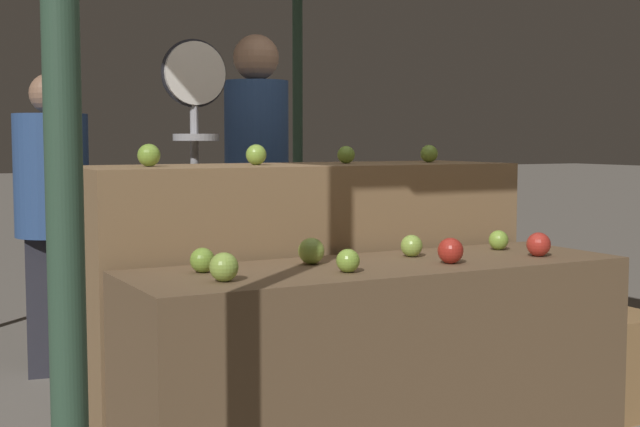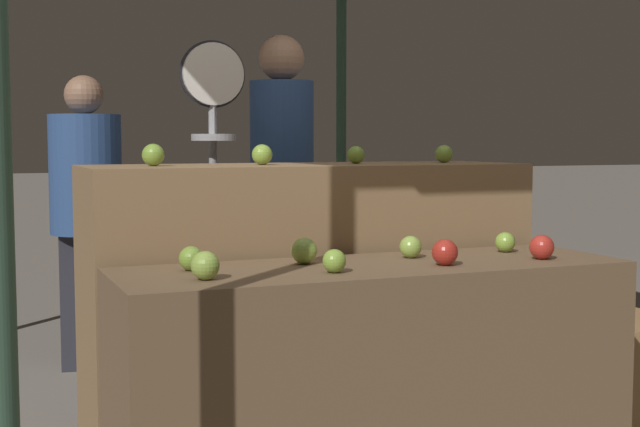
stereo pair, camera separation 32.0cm
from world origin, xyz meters
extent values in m
cylinder|color=#33513D|center=(1.21, 3.02, 1.29)|extent=(0.07, 0.07, 2.57)
cube|color=brown|center=(0.00, 0.00, 0.40)|extent=(1.73, 0.55, 0.79)
cube|color=olive|center=(0.00, 0.60, 0.55)|extent=(1.73, 0.55, 1.11)
sphere|color=#8EB247|center=(-0.60, -0.10, 0.83)|extent=(0.09, 0.09, 0.09)
sphere|color=#84AD3D|center=(-0.19, -0.12, 0.83)|extent=(0.07, 0.07, 0.07)
sphere|color=#AD281E|center=(0.21, -0.11, 0.83)|extent=(0.09, 0.09, 0.09)
sphere|color=#B72D23|center=(0.60, -0.10, 0.83)|extent=(0.09, 0.09, 0.09)
sphere|color=#7AA338|center=(-0.60, 0.10, 0.83)|extent=(0.08, 0.08, 0.08)
sphere|color=#8EB247|center=(-0.21, 0.10, 0.83)|extent=(0.09, 0.09, 0.09)
sphere|color=#8EB247|center=(0.19, 0.10, 0.83)|extent=(0.08, 0.08, 0.08)
sphere|color=#84AD3D|center=(0.59, 0.11, 0.83)|extent=(0.07, 0.07, 0.07)
sphere|color=#7AA338|center=(-0.61, 0.60, 1.15)|extent=(0.08, 0.08, 0.08)
sphere|color=#84AD3D|center=(-0.19, 0.59, 1.15)|extent=(0.08, 0.08, 0.08)
sphere|color=#7AA338|center=(0.21, 0.60, 1.14)|extent=(0.07, 0.07, 0.07)
sphere|color=#84AD3D|center=(0.61, 0.59, 1.15)|extent=(0.07, 0.07, 0.07)
cylinder|color=#99999E|center=(-0.22, 1.19, 0.76)|extent=(0.04, 0.04, 1.52)
cylinder|color=black|center=(-0.22, 1.19, 1.49)|extent=(0.30, 0.01, 0.30)
cylinder|color=silver|center=(-0.22, 1.17, 1.49)|extent=(0.27, 0.02, 0.27)
cylinder|color=#99999E|center=(-0.22, 1.17, 1.28)|extent=(0.01, 0.01, 0.14)
cylinder|color=#99999E|center=(-0.22, 1.17, 1.21)|extent=(0.20, 0.20, 0.03)
cube|color=#2D2D38|center=(0.23, 1.53, 0.40)|extent=(0.27, 0.21, 0.80)
cylinder|color=#2D4C84|center=(0.23, 1.53, 1.15)|extent=(0.40, 0.40, 0.69)
sphere|color=tan|center=(0.23, 1.53, 1.61)|extent=(0.23, 0.23, 0.23)
cube|color=#2D2D38|center=(-0.65, 2.10, 0.36)|extent=(0.30, 0.21, 0.71)
cylinder|color=#2D4C84|center=(-0.65, 2.10, 1.02)|extent=(0.43, 0.43, 0.62)
sphere|color=#936B51|center=(-0.65, 2.10, 1.43)|extent=(0.20, 0.20, 0.20)
cube|color=#9E7547|center=(1.35, 0.31, 0.22)|extent=(0.44, 0.44, 0.44)
camera|label=1|loc=(-1.58, -2.51, 1.21)|focal=50.00mm
camera|label=2|loc=(-1.29, -2.65, 1.21)|focal=50.00mm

